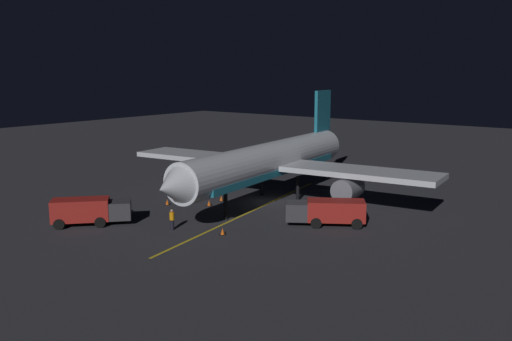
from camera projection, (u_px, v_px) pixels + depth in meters
ground_plane at (268, 203)px, 54.75m from camera, size 180.00×180.00×0.20m
apron_guide_stripe at (250, 212)px, 51.09m from camera, size 4.71×28.98×0.01m
airliner at (271, 162)px, 54.50m from camera, size 32.97×33.30×10.63m
baggage_truck at (89, 211)px, 46.51m from camera, size 5.90×6.12×2.28m
catering_truck at (328, 212)px, 46.40m from camera, size 6.65×5.25×2.17m
ground_crew_worker at (172, 219)px, 45.11m from camera, size 0.40×0.40×1.74m
traffic_cone_near_left at (209, 203)px, 53.26m from camera, size 0.50×0.50×0.55m
traffic_cone_near_right at (223, 232)px, 43.89m from camera, size 0.50×0.50×0.55m
traffic_cone_under_wing at (167, 202)px, 53.68m from camera, size 0.50×0.50×0.55m
traffic_cone_far at (221, 198)px, 55.27m from camera, size 0.50×0.50×0.55m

